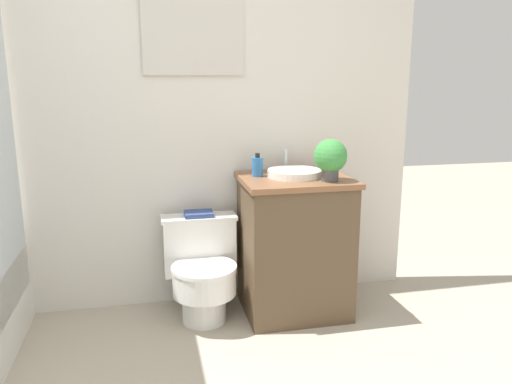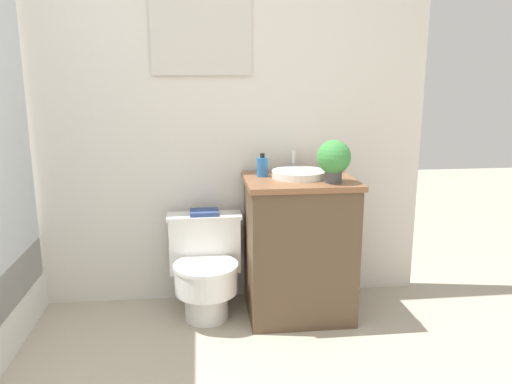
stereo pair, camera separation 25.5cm
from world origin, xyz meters
The scene contains 7 objects.
wall_back centered at (0.01, 1.95, 1.26)m, with size 3.33×0.07×2.50m.
toilet centered at (0.33, 1.68, 0.28)m, with size 0.43×0.47×0.56m.
vanity centered at (0.86, 1.65, 0.40)m, with size 0.60×0.52×0.79m.
sink centered at (0.86, 1.67, 0.82)m, with size 0.30×0.34×0.13m.
soap_bottle centered at (0.66, 1.73, 0.85)m, with size 0.06×0.06×0.13m.
potted_plant centered at (1.01, 1.52, 0.92)m, with size 0.18×0.18×0.23m.
book_on_tank centered at (0.33, 1.80, 0.58)m, with size 0.16×0.13×0.02m.
Camera 1 is at (0.06, -0.95, 1.33)m, focal length 35.00 mm.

